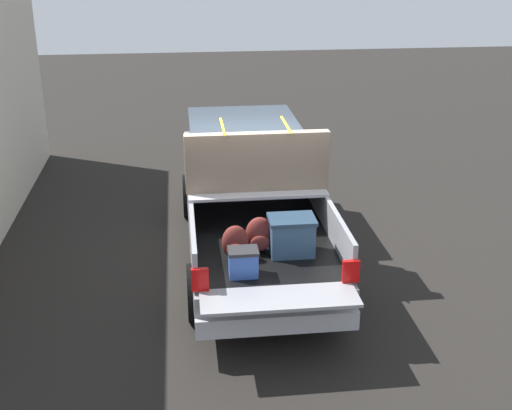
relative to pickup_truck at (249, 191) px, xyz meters
The scene contains 2 objects.
ground_plane 1.02m from the pickup_truck, behind, with size 40.00×40.00×0.00m, color black.
pickup_truck is the anchor object (origin of this frame).
Camera 1 is at (-9.41, 1.03, 4.67)m, focal length 47.02 mm.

